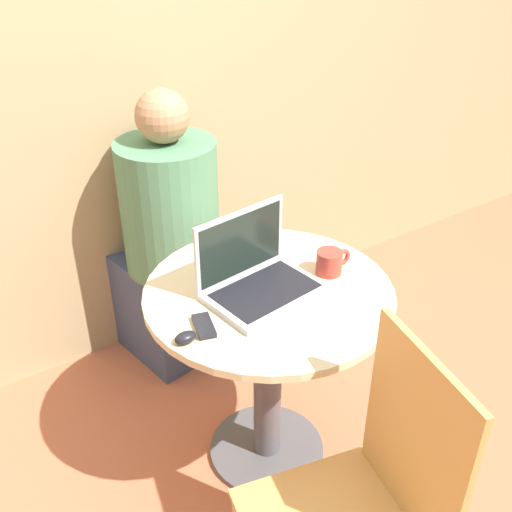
% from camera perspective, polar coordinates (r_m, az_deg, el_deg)
% --- Properties ---
extents(ground_plane, '(12.00, 12.00, 0.00)m').
position_cam_1_polar(ground_plane, '(2.33, 1.02, -17.99)').
color(ground_plane, '#B26042').
extents(back_wall, '(7.00, 0.05, 2.60)m').
position_cam_1_polar(back_wall, '(2.37, -12.05, 19.38)').
color(back_wall, tan).
rests_on(back_wall, ground_plane).
extents(round_table, '(0.77, 0.77, 0.72)m').
position_cam_1_polar(round_table, '(1.96, 1.17, -8.02)').
color(round_table, '#4C4C51').
rests_on(round_table, ground_plane).
extents(laptop, '(0.36, 0.28, 0.24)m').
position_cam_1_polar(laptop, '(1.81, 0.09, -1.95)').
color(laptop, '#B7B7BC').
rests_on(laptop, round_table).
extents(cell_phone, '(0.08, 0.11, 0.02)m').
position_cam_1_polar(cell_phone, '(1.69, -4.98, -6.65)').
color(cell_phone, black).
rests_on(cell_phone, round_table).
extents(computer_mouse, '(0.06, 0.04, 0.03)m').
position_cam_1_polar(computer_mouse, '(1.64, -6.73, -7.72)').
color(computer_mouse, black).
rests_on(computer_mouse, round_table).
extents(coffee_cup, '(0.13, 0.08, 0.08)m').
position_cam_1_polar(coffee_cup, '(1.92, 7.09, -0.56)').
color(coffee_cup, '#B2382D').
rests_on(coffee_cup, round_table).
extents(person_seated, '(0.44, 0.61, 1.18)m').
position_cam_1_polar(person_seated, '(2.51, -8.63, 0.34)').
color(person_seated, '#3D4766').
rests_on(person_seated, ground_plane).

